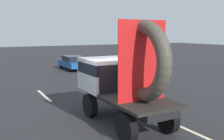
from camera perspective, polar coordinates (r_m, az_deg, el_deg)
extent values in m
plane|color=#28282B|center=(10.18, 0.56, -11.78)|extent=(120.00, 120.00, 0.00)
cylinder|color=black|center=(10.86, -4.93, -7.83)|extent=(0.28, 0.97, 0.97)
cylinder|color=black|center=(11.62, 2.83, -6.73)|extent=(0.28, 0.97, 0.97)
cylinder|color=black|center=(8.40, 3.29, -12.72)|extent=(0.28, 0.97, 0.97)
cylinder|color=black|center=(9.36, 12.33, -10.67)|extent=(0.28, 0.97, 0.97)
cube|color=black|center=(9.94, 2.77, -6.56)|extent=(1.30, 4.74, 0.25)
cube|color=silver|center=(10.94, -0.93, -0.89)|extent=(2.00, 2.00, 1.35)
cube|color=black|center=(10.85, -0.81, 0.63)|extent=(2.02, 1.90, 0.44)
cube|color=black|center=(9.08, 6.07, -6.88)|extent=(2.00, 2.75, 0.10)
cube|color=black|center=(10.04, 1.84, -1.86)|extent=(1.80, 0.08, 1.10)
torus|color=#474238|center=(8.70, 6.78, 2.00)|extent=(0.48, 2.75, 2.75)
cube|color=red|center=(8.70, 6.78, 2.00)|extent=(1.90, 0.03, 2.75)
cylinder|color=black|center=(25.81, -11.23, 1.04)|extent=(0.21, 0.61, 0.61)
cylinder|color=black|center=(26.28, -8.12, 1.24)|extent=(0.21, 0.61, 0.61)
cylinder|color=black|center=(23.38, -9.34, 0.34)|extent=(0.21, 0.61, 0.61)
cylinder|color=black|center=(23.90, -5.96, 0.58)|extent=(0.21, 0.61, 0.61)
cube|color=#194C99|center=(24.80, -8.71, 1.42)|extent=(1.72, 4.02, 0.53)
cube|color=black|center=(24.65, -8.65, 2.56)|extent=(1.55, 2.25, 0.48)
cube|color=beige|center=(14.96, -14.90, -5.48)|extent=(0.16, 2.95, 0.01)
cube|color=beige|center=(9.66, 18.32, -13.31)|extent=(0.16, 2.36, 0.01)
cube|color=beige|center=(16.43, -3.93, -3.99)|extent=(0.16, 2.98, 0.01)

